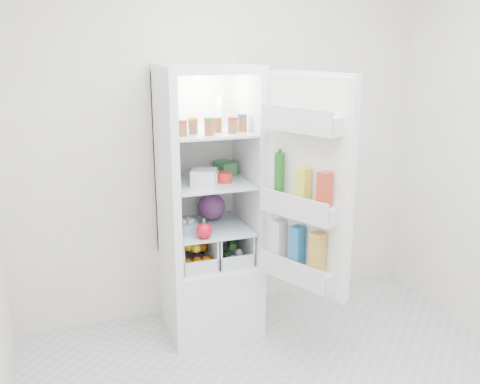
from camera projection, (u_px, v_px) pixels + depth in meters
name	position (u px, v px, depth m)	size (l,w,h in m)	color
room_walls	(327.00, 124.00, 2.32)	(3.02, 3.02, 2.61)	silver
refrigerator	(207.00, 234.00, 3.65)	(0.60, 0.60, 1.80)	white
shelf_low	(210.00, 227.00, 3.57)	(0.49, 0.53, 0.01)	silver
shelf_mid	(209.00, 182.00, 3.48)	(0.49, 0.53, 0.01)	silver
shelf_top	(208.00, 132.00, 3.39)	(0.49, 0.53, 0.01)	silver
crisper_left	(192.00, 247.00, 3.57)	(0.23, 0.46, 0.22)	silver
crisper_right	(227.00, 243.00, 3.64)	(0.23, 0.46, 0.22)	silver
condiment_jars	(213.00, 127.00, 3.28)	(0.46, 0.16, 0.08)	#B21919
squeeze_bottle	(221.00, 112.00, 3.51)	(0.06, 0.06, 0.20)	white
tub_white	(204.00, 177.00, 3.37)	(0.15, 0.15, 0.10)	silver
tub_cream	(209.00, 177.00, 3.43)	(0.12, 0.12, 0.07)	white
tin_red	(225.00, 177.00, 3.44)	(0.10, 0.10, 0.06)	red
tub_green	(225.00, 168.00, 3.65)	(0.11, 0.15, 0.09)	#408D4A
red_cabbage	(211.00, 206.00, 3.67)	(0.19, 0.19, 0.19)	#4F1E59
bell_pepper	(204.00, 231.00, 3.33)	(0.10, 0.10, 0.10)	red
mushroom_bowl	(188.00, 227.00, 3.45)	(0.13, 0.13, 0.06)	#83B2C4
citrus_pile	(194.00, 253.00, 3.52)	(0.20, 0.24, 0.16)	#F75E0D
veg_pile	(228.00, 249.00, 3.66)	(0.16, 0.30, 0.10)	#28531B
fridge_door	(306.00, 191.00, 3.11)	(0.39, 0.57, 1.30)	white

